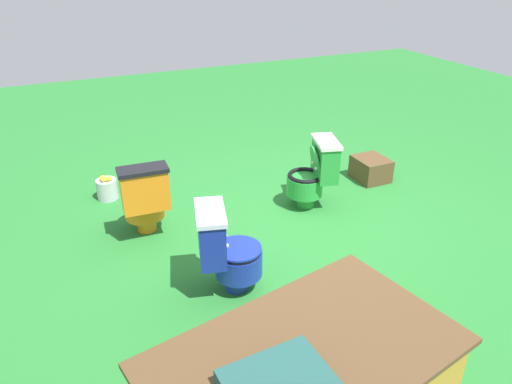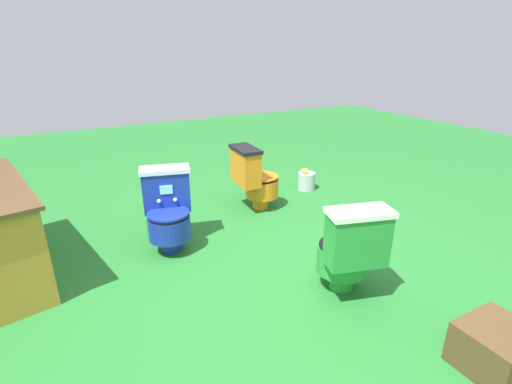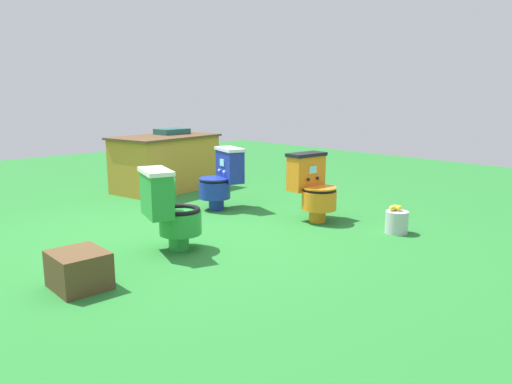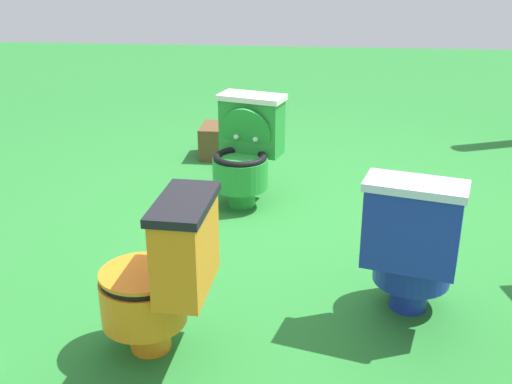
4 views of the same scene
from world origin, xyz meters
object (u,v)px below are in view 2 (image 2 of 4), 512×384
Objects in this scene: small_crate at (495,348)px; lemon_bucket at (306,180)px; toilet_orange at (255,178)px; toilet_blue at (168,210)px; toilet_green at (349,249)px.

lemon_bucket is at bearing -15.15° from small_crate.
toilet_blue is (-0.38, 1.09, 0.00)m from toilet_orange.
toilet_orange is 1.00× the size of toilet_blue.
toilet_orange is 2.63× the size of lemon_bucket.
toilet_blue is at bearing -67.39° from toilet_orange.
small_crate is 2.97m from lemon_bucket.
toilet_blue is 1.84× the size of small_crate.
lemon_bucket is (2.87, -0.78, -0.01)m from small_crate.
toilet_orange is at bearing 2.30° from small_crate.
toilet_green is (-1.70, 0.17, 0.00)m from toilet_orange.
lemon_bucket is at bearing -147.40° from toilet_blue.
toilet_blue is 2.08m from lemon_bucket.
toilet_blue is 2.56m from small_crate.
toilet_orange is 1.00× the size of toilet_green.
small_crate is (-2.63, -0.11, -0.24)m from toilet_orange.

